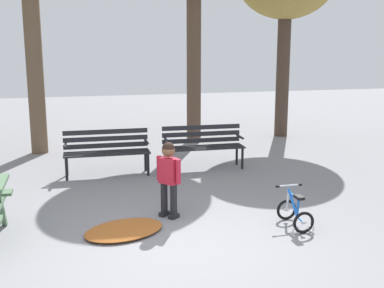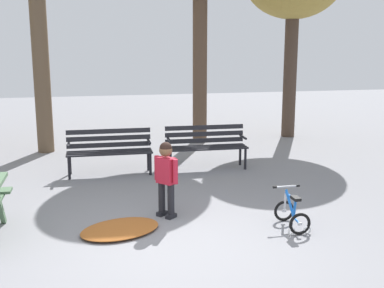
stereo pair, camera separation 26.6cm
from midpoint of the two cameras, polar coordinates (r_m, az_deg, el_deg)
The scene contains 6 objects.
ground at distance 6.04m, azimuth -3.55°, elevation -12.47°, with size 36.00×36.00×0.00m, color gray.
park_bench_far_left at distance 9.41m, azimuth -10.72°, elevation -0.50°, with size 1.61×0.49×0.85m.
park_bench_left at distance 9.74m, azimuth 0.49°, elevation 0.11°, with size 1.61×0.50×0.85m.
child_standing at distance 6.97m, azimuth -3.84°, elevation -3.44°, with size 0.29×0.34×1.11m.
kids_bicycle at distance 6.85m, azimuth 10.83°, elevation -7.86°, with size 0.39×0.56×0.54m.
leaf_pile at distance 6.68m, azimuth -9.08°, elevation -9.85°, with size 1.09×0.77×0.07m, color #9E5623.
Camera 1 is at (-1.14, -5.39, 2.48)m, focal length 45.73 mm.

